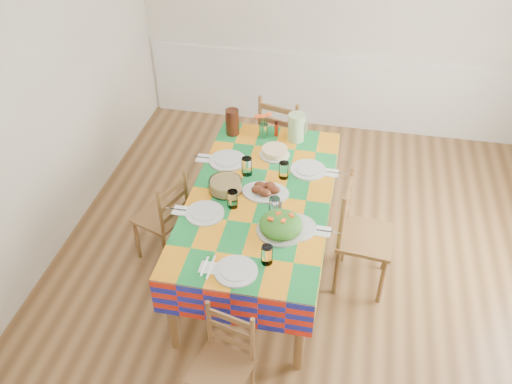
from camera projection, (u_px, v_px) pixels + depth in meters
room at (311, 141)px, 4.05m from camera, size 4.58×5.08×2.78m
wainscot at (331, 90)px, 6.50m from camera, size 4.41×0.06×0.92m
dining_table at (260, 204)px, 4.45m from camera, size 1.14×2.11×0.82m
setting_near_head at (246, 265)px, 3.73m from camera, size 0.49×0.33×0.15m
setting_left_near at (214, 208)px, 4.21m from camera, size 0.55×0.33×0.15m
setting_left_far at (233, 162)px, 4.68m from camera, size 0.60×0.36×0.16m
setting_right_near at (289, 220)px, 4.10m from camera, size 0.57×0.33×0.15m
setting_right_far at (300, 170)px, 4.60m from camera, size 0.58×0.33×0.15m
meat_platter at (265, 190)px, 4.39m from camera, size 0.39×0.28×0.08m
salad_platter at (281, 225)px, 4.01m from camera, size 0.36×0.36×0.15m
pasta_bowl at (225, 186)px, 4.41m from camera, size 0.27×0.27×0.10m
cake at (275, 152)px, 4.81m from camera, size 0.27×0.27×0.07m
serving_utensils at (276, 206)px, 4.27m from camera, size 0.16×0.35×0.01m
flower_vase at (263, 127)px, 5.00m from camera, size 0.16×0.13×0.26m
hot_sauce at (276, 129)px, 5.04m from camera, size 0.04×0.04×0.15m
green_pitcher at (296, 127)px, 4.95m from camera, size 0.15×0.15×0.26m
tea_pitcher at (232, 122)px, 5.04m from camera, size 0.13×0.13×0.25m
name_card at (232, 285)px, 3.62m from camera, size 0.08×0.03×0.02m
chair_near at (223, 365)px, 3.61m from camera, size 0.45×0.44×0.85m
chair_far at (283, 139)px, 5.61m from camera, size 0.55×0.54×1.03m
chair_left at (164, 217)px, 4.74m from camera, size 0.50×0.51×0.90m
chair_right at (360, 236)px, 4.46m from camera, size 0.48×0.50×1.04m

